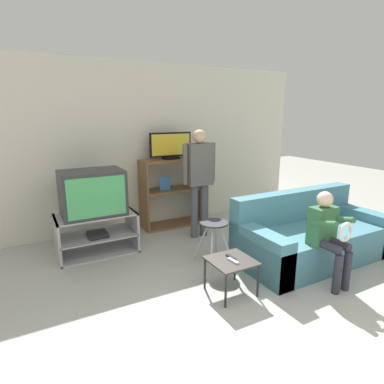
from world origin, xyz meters
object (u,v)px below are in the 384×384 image
at_px(television_flat, 171,146).
at_px(remote_control_black, 231,257).
at_px(media_shelf, 174,192).
at_px(couch, 310,237).
at_px(remote_control_white, 233,261).
at_px(television_main, 92,193).
at_px(person_seated_child, 328,231).
at_px(snack_table, 231,264).
at_px(person_standing_adult, 199,173).
at_px(folding_stool, 214,230).
at_px(tv_stand, 97,234).

distance_m(television_flat, remote_control_black, 2.39).
relative_size(television_flat, remote_control_black, 4.90).
height_order(media_shelf, couch, media_shelf).
xyz_separation_m(media_shelf, couch, (0.99, -1.98, -0.29)).
bearing_deg(remote_control_white, media_shelf, 73.66).
xyz_separation_m(television_main, remote_control_black, (1.03, -1.65, -0.45)).
distance_m(television_flat, person_seated_child, 2.71).
bearing_deg(snack_table, media_shelf, 79.93).
relative_size(television_flat, person_seated_child, 0.69).
height_order(remote_control_white, person_seated_child, person_seated_child).
distance_m(media_shelf, person_standing_adult, 0.77).
bearing_deg(folding_stool, television_flat, 84.11).
distance_m(remote_control_black, person_seated_child, 1.09).
relative_size(tv_stand, couch, 0.52).
bearing_deg(remote_control_black, media_shelf, 80.29).
distance_m(snack_table, person_seated_child, 1.11).
xyz_separation_m(couch, person_seated_child, (-0.35, -0.53, 0.32)).
xyz_separation_m(television_main, person_standing_adult, (1.51, -0.13, 0.14)).
bearing_deg(television_flat, remote_control_black, -98.65).
bearing_deg(person_seated_child, remote_control_white, 165.65).
xyz_separation_m(television_flat, snack_table, (-0.35, -2.22, -0.99)).
bearing_deg(snack_table, television_main, 121.02).
bearing_deg(media_shelf, folding_stool, -97.32).
xyz_separation_m(tv_stand, media_shelf, (1.39, 0.51, 0.30)).
xyz_separation_m(television_main, snack_table, (1.01, -1.68, -0.50)).
bearing_deg(couch, snack_table, -171.17).
bearing_deg(television_main, couch, -31.49).
relative_size(person_standing_adult, person_seated_child, 1.57).
relative_size(couch, person_seated_child, 1.92).
bearing_deg(remote_control_white, television_flat, 74.68).
height_order(media_shelf, remote_control_white, media_shelf).
xyz_separation_m(television_main, media_shelf, (1.40, 0.52, -0.26)).
bearing_deg(folding_stool, snack_table, -106.55).
bearing_deg(person_standing_adult, tv_stand, 174.90).
bearing_deg(snack_table, television_flat, 80.97).
bearing_deg(television_main, remote_control_black, -57.90).
distance_m(snack_table, remote_control_white, 0.07).
height_order(couch, person_seated_child, person_seated_child).
relative_size(media_shelf, person_seated_child, 1.09).
xyz_separation_m(television_main, person_seated_child, (2.04, -1.99, -0.23)).
xyz_separation_m(remote_control_white, person_standing_adult, (0.51, 1.59, 0.59)).
bearing_deg(remote_control_white, person_standing_adult, 66.03).
relative_size(tv_stand, television_main, 1.29).
xyz_separation_m(television_flat, person_seated_child, (0.68, -2.53, -0.71)).
bearing_deg(person_standing_adult, remote_control_black, -107.59).
xyz_separation_m(tv_stand, snack_table, (1.00, -1.68, 0.06)).
bearing_deg(person_standing_adult, folding_stool, -108.81).
xyz_separation_m(person_standing_adult, person_seated_child, (0.53, -1.86, -0.37)).
bearing_deg(remote_control_white, person_seated_child, -20.57).
xyz_separation_m(television_main, television_flat, (1.36, 0.53, 0.48)).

